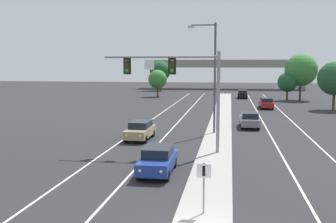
{
  "coord_description": "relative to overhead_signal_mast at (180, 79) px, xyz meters",
  "views": [
    {
      "loc": [
        1.0,
        -13.95,
        6.41
      ],
      "look_at": [
        -3.2,
        12.84,
        3.2
      ],
      "focal_mm": 42.5,
      "sensor_mm": 36.0,
      "label": 1
    }
  ],
  "objects": [
    {
      "name": "median_island",
      "position": [
        2.54,
        3.74,
        -5.3
      ],
      "size": [
        2.4,
        110.0,
        0.15
      ],
      "primitive_type": "cube",
      "color": "#9E9B93",
      "rests_on": "ground"
    },
    {
      "name": "lane_stripe_oncoming_center",
      "position": [
        -2.16,
        10.74,
        -5.37
      ],
      "size": [
        0.14,
        100.0,
        0.01
      ],
      "primitive_type": "cube",
      "color": "silver",
      "rests_on": "ground"
    },
    {
      "name": "lane_stripe_receding_center",
      "position": [
        7.24,
        10.74,
        -5.37
      ],
      "size": [
        0.14,
        100.0,
        0.01
      ],
      "primitive_type": "cube",
      "color": "silver",
      "rests_on": "ground"
    },
    {
      "name": "edge_stripe_left",
      "position": [
        -5.46,
        10.74,
        -5.37
      ],
      "size": [
        0.14,
        100.0,
        0.01
      ],
      "primitive_type": "cube",
      "color": "silver",
      "rests_on": "ground"
    },
    {
      "name": "edge_stripe_right",
      "position": [
        10.54,
        10.74,
        -5.37
      ],
      "size": [
        0.14,
        100.0,
        0.01
      ],
      "primitive_type": "cube",
      "color": "silver",
      "rests_on": "ground"
    },
    {
      "name": "overhead_signal_mast",
      "position": [
        0.0,
        0.0,
        0.0
      ],
      "size": [
        8.39,
        0.44,
        7.2
      ],
      "color": "gray",
      "rests_on": "median_island"
    },
    {
      "name": "median_sign_post",
      "position": [
        2.52,
        -11.99,
        -3.79
      ],
      "size": [
        0.6,
        0.1,
        2.2
      ],
      "color": "gray",
      "rests_on": "median_island"
    },
    {
      "name": "street_lamp_median",
      "position": [
        1.92,
        8.22,
        0.42
      ],
      "size": [
        2.58,
        0.28,
        10.0
      ],
      "color": "#4C4C51",
      "rests_on": "median_island"
    },
    {
      "name": "car_oncoming_blue",
      "position": [
        -0.62,
        -5.59,
        -4.56
      ],
      "size": [
        1.83,
        4.48,
        1.58
      ],
      "color": "navy",
      "rests_on": "ground"
    },
    {
      "name": "car_oncoming_tan",
      "position": [
        -4.03,
        4.66,
        -4.56
      ],
      "size": [
        1.92,
        4.51,
        1.58
      ],
      "color": "tan",
      "rests_on": "ground"
    },
    {
      "name": "car_receding_grey",
      "position": [
        5.55,
        12.77,
        -4.56
      ],
      "size": [
        1.89,
        4.5,
        1.58
      ],
      "color": "slate",
      "rests_on": "ground"
    },
    {
      "name": "car_receding_red",
      "position": [
        8.77,
        31.03,
        -4.56
      ],
      "size": [
        1.87,
        4.49,
        1.58
      ],
      "color": "maroon",
      "rests_on": "ground"
    },
    {
      "name": "car_receding_black",
      "position": [
        5.91,
        48.92,
        -4.56
      ],
      "size": [
        1.92,
        4.51,
        1.58
      ],
      "color": "black",
      "rests_on": "ground"
    },
    {
      "name": "overpass_bridge",
      "position": [
        2.54,
        78.24,
        0.4
      ],
      "size": [
        42.4,
        6.4,
        7.65
      ],
      "color": "gray",
      "rests_on": "ground"
    },
    {
      "name": "tree_far_right_c",
      "position": [
        18.01,
        30.59,
        -0.91
      ],
      "size": [
        4.73,
        4.73,
        6.84
      ],
      "color": "#4C3823",
      "rests_on": "ground"
    },
    {
      "name": "tree_far_left_b",
      "position": [
        -13.64,
        68.68,
        -0.57
      ],
      "size": [
        5.09,
        5.09,
        7.37
      ],
      "color": "#4C3823",
      "rests_on": "ground"
    },
    {
      "name": "tree_far_left_c",
      "position": [
        -10.75,
        49.62,
        -1.87
      ],
      "size": [
        3.72,
        3.72,
        5.38
      ],
      "color": "#4C3823",
      "rests_on": "ground"
    },
    {
      "name": "tree_far_right_b",
      "position": [
        13.59,
        44.92,
        -2.08
      ],
      "size": [
        3.5,
        3.5,
        5.06
      ],
      "color": "#4C3823",
      "rests_on": "ground"
    },
    {
      "name": "tree_far_right_a",
      "position": [
        15.99,
        45.96,
        0.05
      ],
      "size": [
        5.74,
        5.74,
        8.31
      ],
      "color": "#4C3823",
      "rests_on": "ground"
    }
  ]
}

